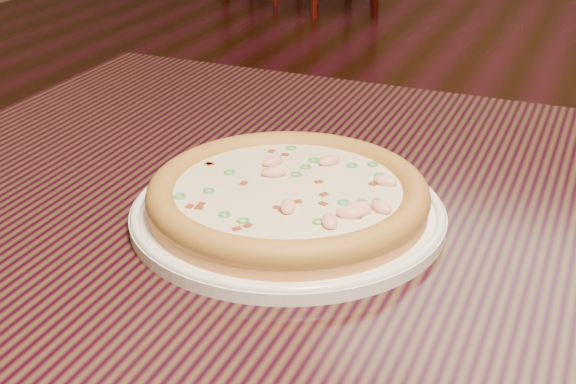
% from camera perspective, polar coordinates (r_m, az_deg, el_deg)
% --- Properties ---
extents(ground, '(9.00, 9.00, 0.00)m').
position_cam_1_polar(ground, '(1.89, 13.78, -11.55)').
color(ground, black).
extents(hero_table, '(1.20, 0.80, 0.75)m').
position_cam_1_polar(hero_table, '(0.85, 8.86, -7.84)').
color(hero_table, black).
rests_on(hero_table, ground).
extents(plate, '(0.31, 0.31, 0.02)m').
position_cam_1_polar(plate, '(0.79, -0.00, -1.40)').
color(plate, white).
rests_on(plate, hero_table).
extents(pizza, '(0.28, 0.28, 0.03)m').
position_cam_1_polar(pizza, '(0.78, 0.04, -0.20)').
color(pizza, '#D28750').
rests_on(pizza, plate).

